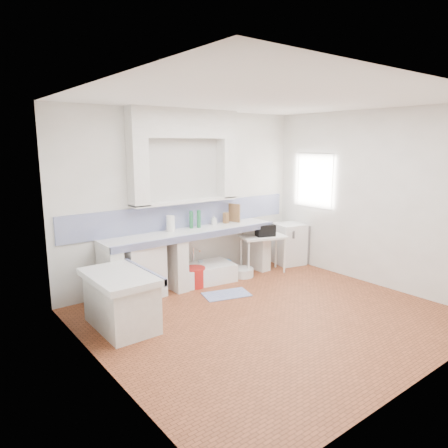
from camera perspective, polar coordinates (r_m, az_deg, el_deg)
floor at (r=5.66m, az=6.38°, el=-12.57°), size 4.50×4.50×0.00m
ceiling at (r=5.21m, az=7.06°, el=16.91°), size 4.50×4.50×0.00m
wall_back at (r=6.81m, az=-5.18°, el=3.76°), size 4.50×0.00×4.50m
wall_front at (r=4.11m, az=26.64°, el=-2.27°), size 4.50×0.00×4.50m
wall_left at (r=4.04m, az=-16.76°, el=-1.76°), size 0.00×4.50×4.50m
wall_right at (r=7.01m, az=19.99°, el=3.34°), size 0.00×4.50×4.50m
alcove_mass at (r=6.60m, az=-5.51°, el=13.74°), size 1.90×0.25×0.45m
window_frame at (r=7.82m, az=13.32°, el=5.93°), size 0.35×0.86×1.06m
lace_valance at (r=7.69m, az=12.76°, el=8.71°), size 0.01×0.84×0.24m
counter_slab at (r=6.60m, az=-4.42°, el=-1.22°), size 3.00×0.60×0.08m
counter_lip at (r=6.37m, az=-3.03°, el=-1.65°), size 3.00×0.04×0.10m
counter_pier_left at (r=6.09m, az=-15.49°, el=-7.05°), size 0.20×0.55×0.82m
counter_pier_mid at (r=6.53m, az=-6.93°, el=-5.48°), size 0.20×0.55×0.82m
counter_pier_right at (r=7.54m, az=4.55°, el=-3.17°), size 0.20×0.55×0.82m
peninsula_top at (r=5.24m, az=-14.28°, el=-7.11°), size 0.70×1.10×0.08m
peninsula_base at (r=5.35m, az=-14.10°, el=-10.67°), size 0.60×1.00×0.62m
peninsula_lip at (r=5.37m, az=-11.03°, el=-6.51°), size 0.04×1.10×0.10m
backsplash at (r=6.84m, az=-5.07°, el=1.26°), size 4.27×0.03×0.40m
stove at (r=6.29m, az=-11.63°, el=-6.17°), size 0.64×0.63×0.85m
sink at (r=6.87m, az=-3.25°, el=-7.01°), size 1.17×0.73×0.26m
side_table at (r=7.36m, az=5.41°, el=-4.18°), size 0.89×0.66×0.04m
fridge at (r=7.93m, az=9.05°, el=-2.72°), size 0.61×0.61×0.78m
bucket_red at (r=6.66m, az=-4.07°, el=-7.37°), size 0.43×0.43×0.32m
bucket_orange at (r=6.87m, az=-2.72°, el=-7.13°), size 0.26×0.26×0.23m
bucket_blue at (r=7.11m, az=-0.21°, el=-6.26°), size 0.37×0.37×0.29m
basin_white at (r=7.17m, az=2.63°, el=-6.72°), size 0.41×0.41×0.14m
water_bottle_a at (r=6.93m, az=-4.41°, el=-6.76°), size 0.10×0.10×0.29m
water_bottle_b at (r=7.02m, az=-3.29°, el=-6.33°), size 0.10×0.10×0.33m
black_bag at (r=7.26m, az=5.78°, el=-0.88°), size 0.37×0.29×0.21m
green_bottle_a at (r=6.73m, az=-4.58°, el=0.59°), size 0.08×0.08×0.28m
green_bottle_b at (r=6.77m, az=-3.52°, el=0.70°), size 0.08×0.08×0.29m
knife_block at (r=7.15m, az=0.27°, el=0.86°), size 0.11×0.10×0.18m
cutting_board at (r=7.26m, az=1.45°, el=1.56°), size 0.09×0.23×0.32m
paper_towel at (r=6.50m, az=-7.45°, el=0.05°), size 0.15×0.15×0.26m
soap_bottle at (r=7.00m, az=-1.41°, el=0.58°), size 0.10×0.10×0.18m
rug at (r=6.34m, az=0.35°, el=-9.76°), size 0.78×0.57×0.01m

